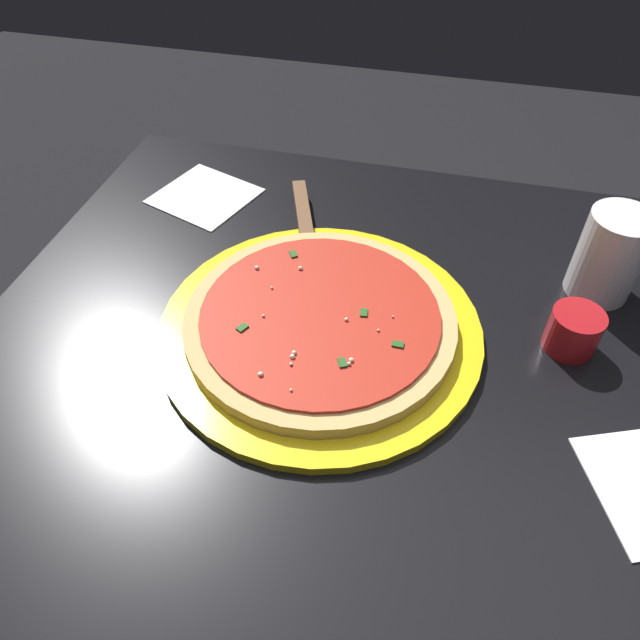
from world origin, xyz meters
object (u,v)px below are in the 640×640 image
serving_plate (320,329)px  cup_small_sauce (573,331)px  pizza (320,319)px  pizza_server (306,230)px  cup_tall_drink (610,255)px  napkin_folded_right (205,196)px

serving_plate → cup_small_sauce: cup_small_sauce is taller
serving_plate → pizza: 0.02m
pizza_server → cup_tall_drink: 0.37m
serving_plate → cup_small_sauce: (-0.27, -0.05, 0.02)m
napkin_folded_right → pizza: bearing=135.7°
pizza_server → cup_small_sauce: 0.35m
pizza → cup_small_sauce: cup_small_sauce is taller
cup_tall_drink → pizza: bearing=26.1°
cup_small_sauce → serving_plate: bearing=9.7°
cup_small_sauce → napkin_folded_right: (0.50, -0.18, -0.02)m
serving_plate → pizza: (0.00, 0.00, 0.02)m
serving_plate → pizza_server: (0.06, -0.16, 0.01)m
cup_tall_drink → cup_small_sauce: 0.11m
pizza_server → pizza: bearing=110.4°
pizza → cup_small_sauce: (-0.27, -0.05, 0.00)m
serving_plate → cup_small_sauce: size_ratio=6.42×
pizza_server → napkin_folded_right: bearing=-20.7°
pizza → cup_tall_drink: (-0.31, -0.15, 0.03)m
pizza → pizza_server: size_ratio=1.35×
serving_plate → pizza_server: bearing=-69.6°
pizza → cup_tall_drink: 0.34m
pizza → cup_tall_drink: size_ratio=2.78×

